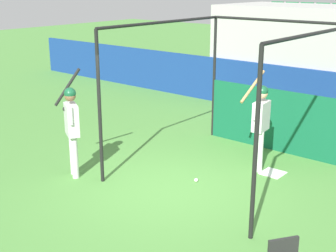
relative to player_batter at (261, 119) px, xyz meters
The scene contains 8 objects.
ground_plane 2.40m from the player_batter, 111.68° to the right, with size 60.00×60.00×0.00m, color #477F38.
outfield_wall 4.37m from the player_batter, 100.45° to the left, with size 24.00×0.12×1.43m.
bleacher_section 6.01m from the player_batter, 97.57° to the left, with size 7.05×3.20×3.11m.
batting_cage 0.73m from the player_batter, 122.31° to the left, with size 3.42×3.87×3.00m.
home_plate 1.14m from the player_batter, ahead, with size 0.44×0.44×0.02m.
player_batter is the anchor object (origin of this frame).
player_waiting 3.80m from the player_batter, 134.93° to the right, with size 0.84×0.60×2.15m.
baseball 1.83m from the player_batter, 113.69° to the right, with size 0.07×0.07×0.07m.
Camera 1 is at (5.20, -6.24, 3.78)m, focal length 50.00 mm.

